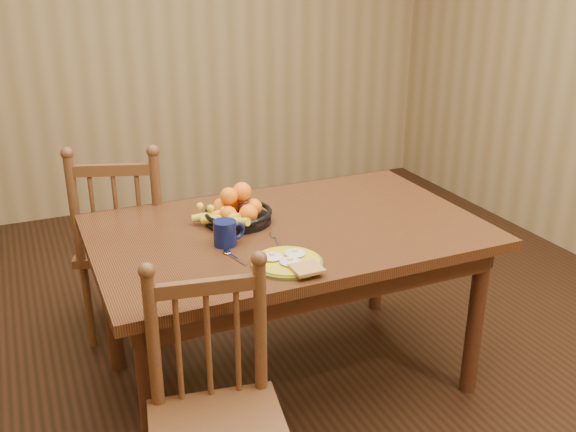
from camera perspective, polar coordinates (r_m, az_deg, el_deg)
name	(u,v)px	position (r m, az deg, el deg)	size (l,w,h in m)	color
room	(288,83)	(2.50, 0.00, 11.78)	(4.52, 5.02, 2.72)	black
dining_table	(288,246)	(2.71, 0.00, -2.65)	(1.60, 1.00, 0.75)	black
chair_far	(126,244)	(3.25, -14.19, -2.44)	(0.57, 0.56, 1.00)	#452414
chair_near	(217,421)	(2.11, -6.34, -17.64)	(0.48, 0.47, 0.92)	#452414
breakfast_plate	(288,262)	(2.34, 0.01, -4.09)	(0.26, 0.29, 0.04)	#59601E
fork	(277,241)	(2.54, -0.96, -2.20)	(0.05, 0.18, 0.00)	silver
spoon	(231,254)	(2.43, -5.12, -3.41)	(0.05, 0.16, 0.01)	silver
coffee_mug	(226,233)	(2.50, -5.53, -1.48)	(0.13, 0.09, 0.10)	#0A103C
juice_glass	(245,210)	(2.74, -3.81, 0.54)	(0.06, 0.06, 0.09)	silver
fruit_bowl	(236,211)	(2.71, -4.62, 0.44)	(0.32, 0.32, 0.17)	black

